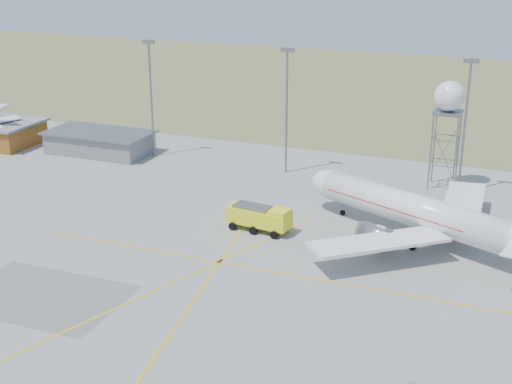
% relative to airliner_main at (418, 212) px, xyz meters
% --- Properties ---
extents(grass_strip, '(400.00, 120.00, 0.03)m').
position_rel_airliner_main_xyz_m(grass_strip, '(-15.15, 94.43, -3.87)').
color(grass_strip, '#626B3B').
rests_on(grass_strip, ground).
extents(building_grey, '(19.00, 10.00, 3.90)m').
position_rel_airliner_main_xyz_m(building_grey, '(-60.15, 18.43, -1.91)').
color(building_grey, gray).
rests_on(building_grey, ground).
extents(mast_a, '(2.20, 0.50, 20.50)m').
position_rel_airliner_main_xyz_m(mast_a, '(-50.15, 20.43, 8.18)').
color(mast_a, slate).
rests_on(mast_a, ground).
extents(mast_b, '(2.20, 0.50, 20.50)m').
position_rel_airliner_main_xyz_m(mast_b, '(-25.15, 20.43, 8.18)').
color(mast_b, slate).
rests_on(mast_b, ground).
extents(mast_c, '(2.20, 0.50, 20.50)m').
position_rel_airliner_main_xyz_m(mast_c, '(2.85, 20.43, 8.18)').
color(mast_c, slate).
rests_on(mast_c, ground).
extents(airliner_main, '(35.48, 33.06, 12.68)m').
position_rel_airliner_main_xyz_m(airliner_main, '(0.00, 0.00, 0.00)').
color(airliner_main, white).
rests_on(airliner_main, ground).
extents(radar_tower, '(4.63, 4.63, 16.76)m').
position_rel_airliner_main_xyz_m(radar_tower, '(0.05, 22.38, 5.52)').
color(radar_tower, slate).
rests_on(radar_tower, ground).
extents(fire_truck, '(9.04, 4.32, 3.50)m').
position_rel_airliner_main_xyz_m(fire_truck, '(-19.85, -4.58, -2.20)').
color(fire_truck, yellow).
rests_on(fire_truck, ground).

